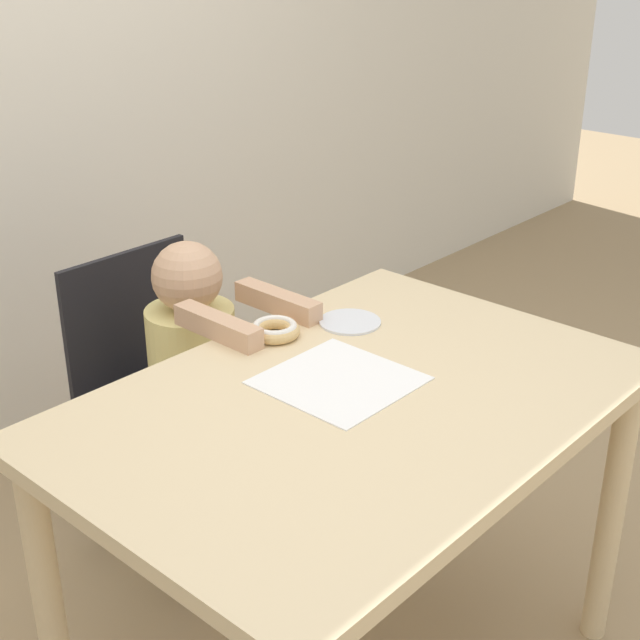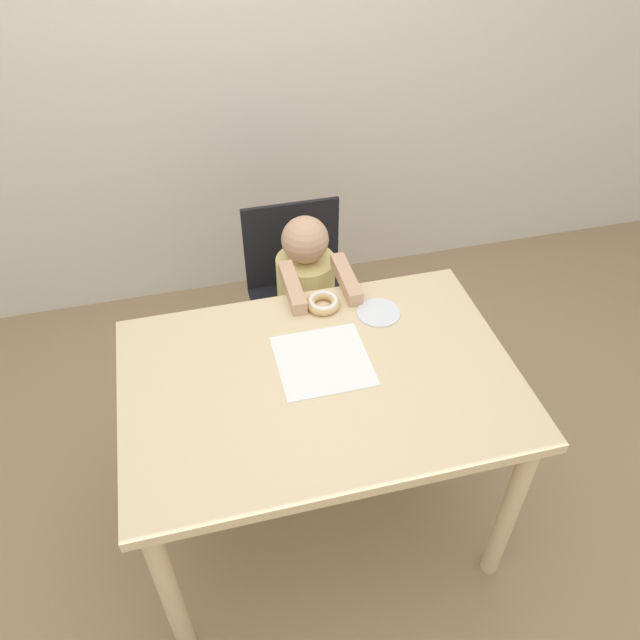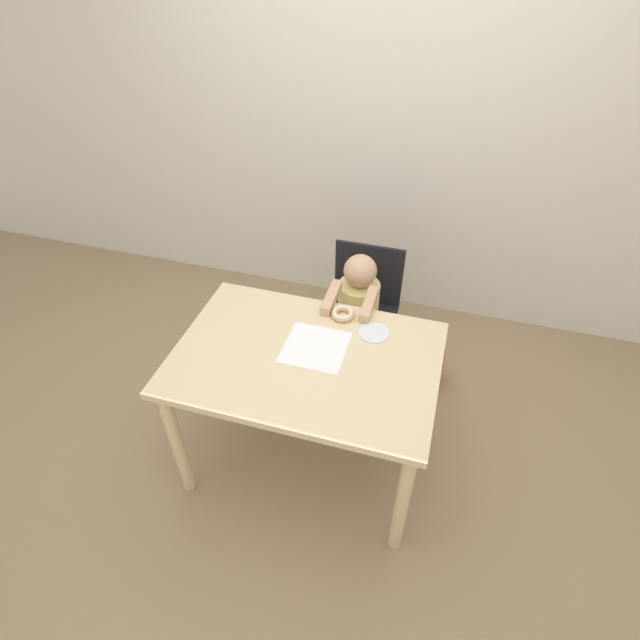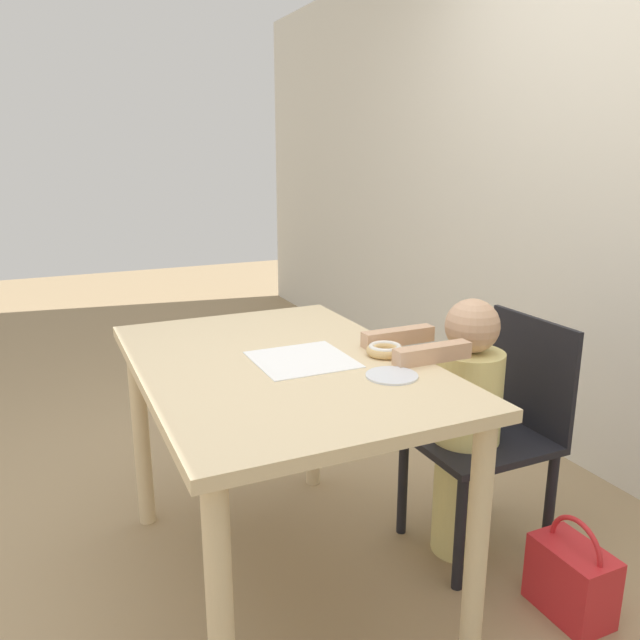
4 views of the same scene
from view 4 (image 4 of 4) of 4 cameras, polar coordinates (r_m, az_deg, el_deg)
ground_plane at (r=2.26m, az=-3.43°, el=-22.59°), size 12.00×12.00×0.00m
dining_table at (r=1.93m, az=-3.74°, el=-6.77°), size 1.20×0.82×0.77m
chair at (r=2.30m, az=15.54°, el=-9.73°), size 0.41×0.44×0.83m
child_figure at (r=2.21m, az=13.03°, el=-9.49°), size 0.25×0.46×0.92m
donut at (r=1.94m, az=5.97°, el=-2.70°), size 0.12×0.12×0.03m
napkin at (r=1.89m, az=-1.65°, el=-3.63°), size 0.29×0.29×0.00m
handbag at (r=2.20m, az=22.00°, el=-21.05°), size 0.25×0.15×0.33m
plate at (r=1.76m, az=6.59°, el=-5.07°), size 0.15×0.15×0.01m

